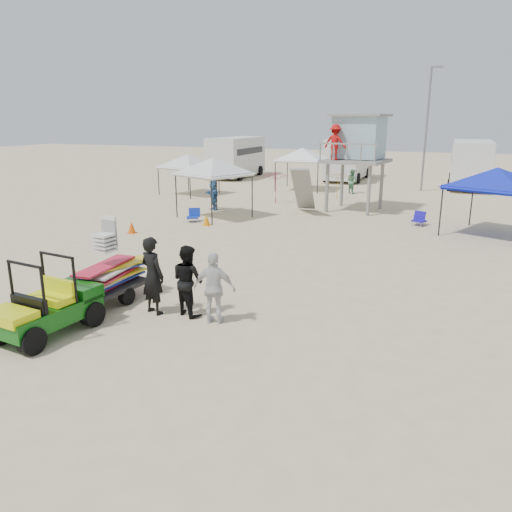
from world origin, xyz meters
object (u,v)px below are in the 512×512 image
at_px(surf_trailer, 110,272).
at_px(man_left, 153,276).
at_px(utility_cart, 44,301).
at_px(lifeguard_tower, 356,141).
at_px(canopy_blue, 498,171).

relative_size(surf_trailer, man_left, 1.17).
xyz_separation_m(utility_cart, lifeguard_tower, (3.25, 18.57, 2.79)).
distance_m(man_left, canopy_blue, 15.13).
distance_m(surf_trailer, man_left, 1.55).
xyz_separation_m(surf_trailer, canopy_blue, (9.79, 12.25, 1.86)).
bearing_deg(man_left, lifeguard_tower, -78.86).
bearing_deg(man_left, utility_cart, 70.33).
xyz_separation_m(surf_trailer, man_left, (1.51, -0.30, 0.16)).
relative_size(utility_cart, man_left, 1.24).
bearing_deg(lifeguard_tower, man_left, -95.98).
height_order(utility_cart, man_left, man_left).
bearing_deg(canopy_blue, surf_trailer, -128.63).
bearing_deg(utility_cart, canopy_blue, 56.10).
relative_size(utility_cart, lifeguard_tower, 0.50).
height_order(lifeguard_tower, canopy_blue, lifeguard_tower).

